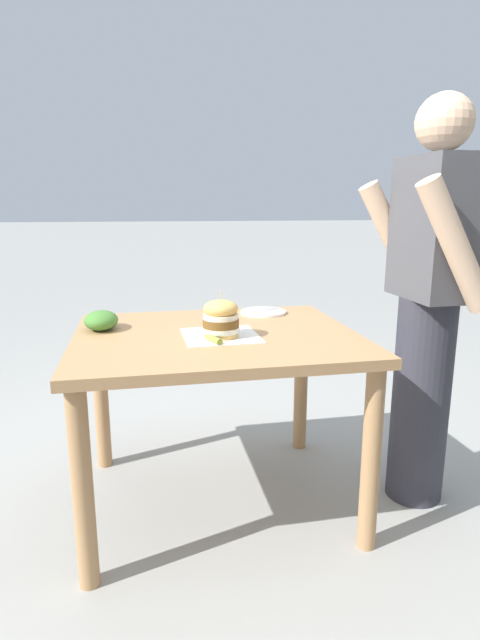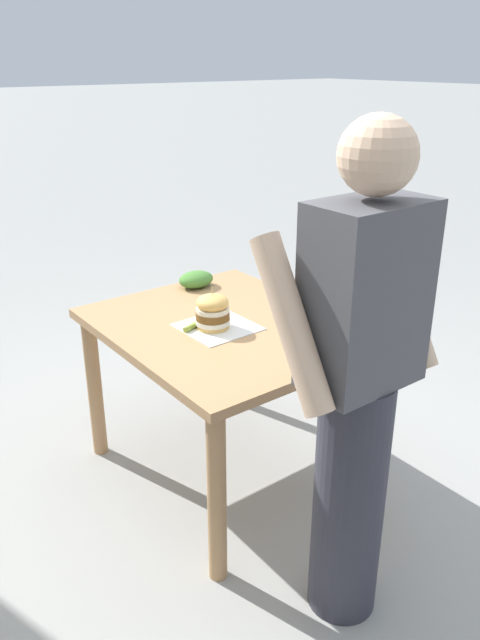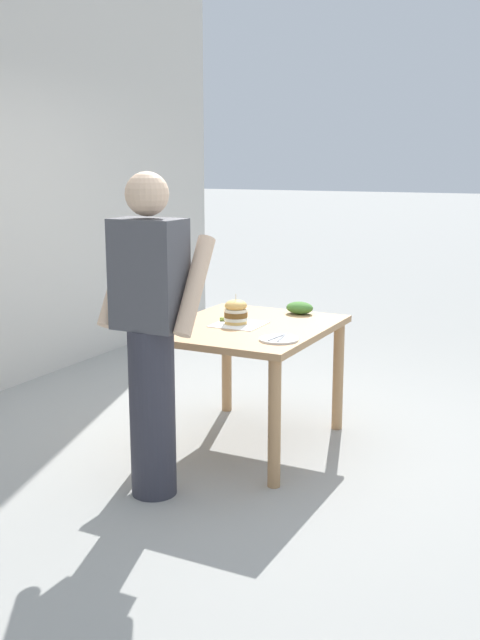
% 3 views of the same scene
% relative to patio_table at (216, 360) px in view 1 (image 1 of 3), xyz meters
% --- Properties ---
extents(ground_plane, '(80.00, 80.00, 0.00)m').
position_rel_patio_table_xyz_m(ground_plane, '(0.00, 0.00, -0.65)').
color(ground_plane, '#9E9E99').
extents(patio_table, '(0.95, 1.14, 0.76)m').
position_rel_patio_table_xyz_m(patio_table, '(0.00, 0.00, 0.00)').
color(patio_table, tan).
rests_on(patio_table, ground).
extents(serving_paper, '(0.30, 0.30, 0.00)m').
position_rel_patio_table_xyz_m(serving_paper, '(0.05, 0.01, 0.12)').
color(serving_paper, white).
rests_on(serving_paper, patio_table).
extents(sandwich, '(0.15, 0.15, 0.18)m').
position_rel_patio_table_xyz_m(sandwich, '(0.07, 0.01, 0.19)').
color(sandwich, '#E5B25B').
rests_on(sandwich, serving_paper).
extents(pickle_spear, '(0.10, 0.06, 0.02)m').
position_rel_patio_table_xyz_m(pickle_spear, '(0.15, -0.03, 0.13)').
color(pickle_spear, '#8EA83D').
rests_on(pickle_spear, serving_paper).
extents(side_plate_with_forks, '(0.22, 0.22, 0.02)m').
position_rel_patio_table_xyz_m(side_plate_with_forks, '(-0.33, 0.28, 0.12)').
color(side_plate_with_forks, white).
rests_on(side_plate_with_forks, patio_table).
extents(side_salad, '(0.18, 0.14, 0.08)m').
position_rel_patio_table_xyz_m(side_salad, '(-0.15, -0.46, 0.15)').
color(side_salad, '#477F33').
rests_on(side_salad, patio_table).
extents(diner_across_table, '(0.55, 0.35, 1.69)m').
position_rel_patio_table_xyz_m(diner_across_table, '(0.12, 0.87, 0.24)').
color(diner_across_table, '#33333D').
rests_on(diner_across_table, ground).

